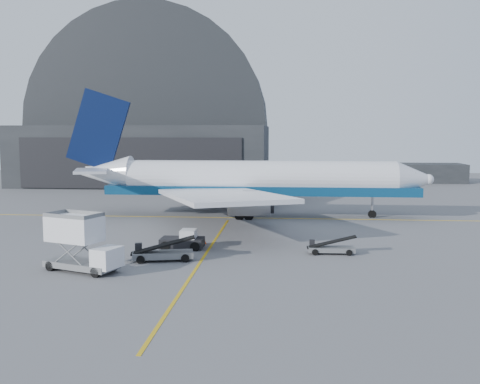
# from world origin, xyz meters

# --- Properties ---
(ground) EXTENTS (200.00, 200.00, 0.00)m
(ground) POSITION_xyz_m (0.00, 0.00, 0.00)
(ground) COLOR #565659
(ground) RESTS_ON ground
(taxi_lines) EXTENTS (80.00, 42.12, 0.02)m
(taxi_lines) POSITION_xyz_m (0.00, 12.67, 0.01)
(taxi_lines) COLOR gold
(taxi_lines) RESTS_ON ground
(hangar) EXTENTS (50.00, 28.30, 28.00)m
(hangar) POSITION_xyz_m (-22.00, 64.95, 9.54)
(hangar) COLOR black
(hangar) RESTS_ON ground
(distant_bldg_a) EXTENTS (14.00, 8.00, 4.00)m
(distant_bldg_a) POSITION_xyz_m (38.00, 72.00, 0.00)
(distant_bldg_a) COLOR black
(distant_bldg_a) RESTS_ON ground
(airliner) EXTENTS (46.83, 45.41, 16.44)m
(airliner) POSITION_xyz_m (1.90, 21.59, 4.60)
(airliner) COLOR white
(airliner) RESTS_ON ground
(catering_truck) EXTENTS (6.57, 4.27, 4.24)m
(catering_truck) POSITION_xyz_m (-8.74, -6.83, 2.15)
(catering_truck) COLOR slate
(catering_truck) RESTS_ON ground
(pushback_tug) EXTENTS (3.93, 2.32, 1.81)m
(pushback_tug) POSITION_xyz_m (-2.38, 1.80, 0.68)
(pushback_tug) COLOR black
(pushback_tug) RESTS_ON ground
(belt_loader_a) EXTENTS (5.42, 2.76, 2.02)m
(belt_loader_a) POSITION_xyz_m (-3.24, -3.03, 0.62)
(belt_loader_a) COLOR slate
(belt_loader_a) RESTS_ON ground
(belt_loader_b) EXTENTS (4.33, 1.60, 1.64)m
(belt_loader_b) POSITION_xyz_m (10.97, 0.75, 0.51)
(belt_loader_b) COLOR slate
(belt_loader_b) RESTS_ON ground
(traffic_cone) EXTENTS (0.32, 0.32, 0.46)m
(traffic_cone) POSITION_xyz_m (-0.74, 3.96, 0.22)
(traffic_cone) COLOR #DE4107
(traffic_cone) RESTS_ON ground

